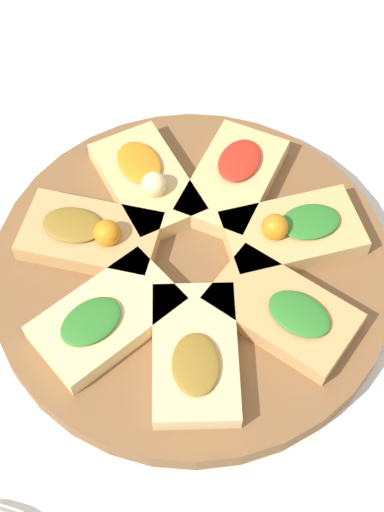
{
  "coord_description": "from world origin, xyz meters",
  "views": [
    {
      "loc": [
        -0.07,
        0.4,
        0.67
      ],
      "look_at": [
        0.0,
        0.0,
        0.04
      ],
      "focal_mm": 50.0,
      "sensor_mm": 36.0,
      "label": 1
    }
  ],
  "objects": [
    {
      "name": "focaccia_slice_1",
      "position": [
        0.11,
        -0.01,
        0.04
      ],
      "size": [
        0.15,
        0.09,
        0.04
      ],
      "color": "tan",
      "rests_on": "serving_board"
    },
    {
      "name": "focaccia_slice_2",
      "position": [
        0.07,
        0.09,
        0.04
      ],
      "size": [
        0.15,
        0.16,
        0.03
      ],
      "color": "#E5C689",
      "rests_on": "serving_board"
    },
    {
      "name": "focaccia_slice_3",
      "position": [
        -0.02,
        0.11,
        0.04
      ],
      "size": [
        0.11,
        0.16,
        0.03
      ],
      "color": "#E5C689",
      "rests_on": "serving_board"
    },
    {
      "name": "serving_board",
      "position": [
        0.0,
        0.0,
        0.01
      ],
      "size": [
        0.43,
        0.43,
        0.03
      ],
      "primitive_type": "cylinder",
      "color": "brown",
      "rests_on": "ground_plane"
    },
    {
      "name": "focaccia_slice_6",
      "position": [
        -0.03,
        -0.11,
        0.04
      ],
      "size": [
        0.11,
        0.16,
        0.03
      ],
      "color": "#DBB775",
      "rests_on": "serving_board"
    },
    {
      "name": "focaccia_slice_0",
      "position": [
        0.07,
        -0.09,
        0.04
      ],
      "size": [
        0.15,
        0.16,
        0.04
      ],
      "color": "#DBB775",
      "rests_on": "serving_board"
    },
    {
      "name": "focaccia_slice_5",
      "position": [
        -0.1,
        -0.05,
        0.04
      ],
      "size": [
        0.17,
        0.14,
        0.04
      ],
      "color": "tan",
      "rests_on": "serving_board"
    },
    {
      "name": "focaccia_slice_4",
      "position": [
        -0.1,
        0.05,
        0.04
      ],
      "size": [
        0.17,
        0.14,
        0.03
      ],
      "color": "tan",
      "rests_on": "serving_board"
    },
    {
      "name": "ground_plane",
      "position": [
        0.0,
        0.0,
        0.0
      ],
      "size": [
        3.0,
        3.0,
        0.0
      ],
      "primitive_type": "plane",
      "color": "silver"
    }
  ]
}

